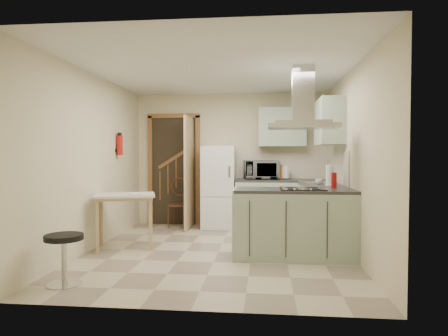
# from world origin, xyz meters

# --- Properties ---
(floor) EXTENTS (4.20, 4.20, 0.00)m
(floor) POSITION_xyz_m (0.00, 0.00, 0.00)
(floor) COLOR #BDB193
(floor) RESTS_ON ground
(ceiling) EXTENTS (4.20, 4.20, 0.00)m
(ceiling) POSITION_xyz_m (0.00, 0.00, 2.50)
(ceiling) COLOR silver
(ceiling) RESTS_ON back_wall
(back_wall) EXTENTS (3.60, 0.00, 3.60)m
(back_wall) POSITION_xyz_m (0.00, 2.10, 1.25)
(back_wall) COLOR beige
(back_wall) RESTS_ON floor
(left_wall) EXTENTS (0.00, 4.20, 4.20)m
(left_wall) POSITION_xyz_m (-1.80, 0.00, 1.25)
(left_wall) COLOR beige
(left_wall) RESTS_ON floor
(right_wall) EXTENTS (0.00, 4.20, 4.20)m
(right_wall) POSITION_xyz_m (1.80, 0.00, 1.25)
(right_wall) COLOR beige
(right_wall) RESTS_ON floor
(doorway) EXTENTS (1.10, 0.12, 2.10)m
(doorway) POSITION_xyz_m (-1.10, 2.07, 1.05)
(doorway) COLOR brown
(doorway) RESTS_ON floor
(fridge) EXTENTS (0.60, 0.60, 1.50)m
(fridge) POSITION_xyz_m (-0.20, 1.80, 0.75)
(fridge) COLOR white
(fridge) RESTS_ON floor
(counter_back) EXTENTS (1.08, 0.60, 0.90)m
(counter_back) POSITION_xyz_m (0.66, 1.80, 0.45)
(counter_back) COLOR #9EB2A0
(counter_back) RESTS_ON floor
(counter_right) EXTENTS (0.60, 1.95, 0.90)m
(counter_right) POSITION_xyz_m (1.50, 1.12, 0.45)
(counter_right) COLOR #9EB2A0
(counter_right) RESTS_ON floor
(splashback) EXTENTS (1.68, 0.02, 0.50)m
(splashback) POSITION_xyz_m (0.96, 2.09, 1.15)
(splashback) COLOR beige
(splashback) RESTS_ON counter_back
(wall_cabinet_back) EXTENTS (0.85, 0.35, 0.70)m
(wall_cabinet_back) POSITION_xyz_m (0.95, 1.93, 1.85)
(wall_cabinet_back) COLOR #9EB2A0
(wall_cabinet_back) RESTS_ON back_wall
(wall_cabinet_right) EXTENTS (0.35, 0.90, 0.70)m
(wall_cabinet_right) POSITION_xyz_m (1.62, 0.85, 1.85)
(wall_cabinet_right) COLOR #9EB2A0
(wall_cabinet_right) RESTS_ON right_wall
(peninsula) EXTENTS (1.55, 0.65, 0.90)m
(peninsula) POSITION_xyz_m (1.02, -0.18, 0.45)
(peninsula) COLOR #9EB2A0
(peninsula) RESTS_ON floor
(hob) EXTENTS (0.58, 0.50, 0.01)m
(hob) POSITION_xyz_m (1.12, -0.18, 0.91)
(hob) COLOR black
(hob) RESTS_ON peninsula
(extractor_hood) EXTENTS (0.90, 0.55, 0.10)m
(extractor_hood) POSITION_xyz_m (1.12, -0.18, 1.72)
(extractor_hood) COLOR silver
(extractor_hood) RESTS_ON ceiling
(sink) EXTENTS (0.45, 0.40, 0.01)m
(sink) POSITION_xyz_m (1.50, 0.95, 0.91)
(sink) COLOR silver
(sink) RESTS_ON counter_right
(fire_extinguisher) EXTENTS (0.10, 0.10, 0.32)m
(fire_extinguisher) POSITION_xyz_m (-1.74, 0.90, 1.50)
(fire_extinguisher) COLOR #B2140F
(fire_extinguisher) RESTS_ON left_wall
(drop_leaf_table) EXTENTS (0.98, 0.85, 0.78)m
(drop_leaf_table) POSITION_xyz_m (-1.36, 0.09, 0.39)
(drop_leaf_table) COLOR tan
(drop_leaf_table) RESTS_ON floor
(bentwood_chair) EXTENTS (0.42, 0.42, 0.83)m
(bentwood_chair) POSITION_xyz_m (-0.95, 1.78, 0.42)
(bentwood_chair) COLOR #462417
(bentwood_chair) RESTS_ON floor
(stool) EXTENTS (0.51, 0.51, 0.53)m
(stool) POSITION_xyz_m (-1.44, -1.54, 0.26)
(stool) COLOR black
(stool) RESTS_ON floor
(microwave) EXTENTS (0.67, 0.51, 0.34)m
(microwave) POSITION_xyz_m (0.57, 1.85, 1.07)
(microwave) COLOR black
(microwave) RESTS_ON counter_back
(kettle) EXTENTS (0.21, 0.21, 0.24)m
(kettle) POSITION_xyz_m (1.01, 1.88, 1.02)
(kettle) COLOR white
(kettle) RESTS_ON counter_back
(cereal_box) EXTENTS (0.09, 0.18, 0.27)m
(cereal_box) POSITION_xyz_m (0.92, 1.88, 1.03)
(cereal_box) COLOR #C65517
(cereal_box) RESTS_ON counter_back
(soap_bottle) EXTENTS (0.10, 0.11, 0.22)m
(soap_bottle) POSITION_xyz_m (1.69, 1.23, 1.01)
(soap_bottle) COLOR #A09FAA
(soap_bottle) RESTS_ON counter_right
(paper_towel) EXTENTS (0.14, 0.14, 0.31)m
(paper_towel) POSITION_xyz_m (1.57, 0.37, 1.05)
(paper_towel) COLOR white
(paper_towel) RESTS_ON counter_right
(cup) EXTENTS (0.12, 0.12, 0.08)m
(cup) POSITION_xyz_m (1.45, 0.64, 0.94)
(cup) COLOR white
(cup) RESTS_ON counter_right
(red_bottle) EXTENTS (0.09, 0.09, 0.21)m
(red_bottle) POSITION_xyz_m (1.56, 0.02, 1.00)
(red_bottle) COLOR red
(red_bottle) RESTS_ON peninsula
(book) EXTENTS (0.25, 0.28, 0.10)m
(book) POSITION_xyz_m (-1.27, -0.01, 0.83)
(book) COLOR #9E344C
(book) RESTS_ON drop_leaf_table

